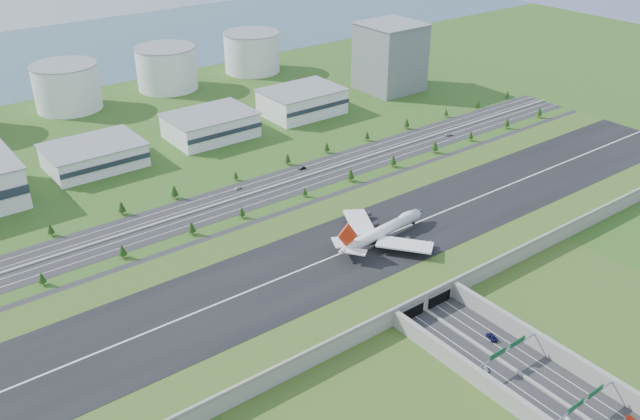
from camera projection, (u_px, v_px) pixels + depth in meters
ground at (354, 262)px, 337.21m from camera, size 1200.00×1200.00×0.00m
airfield_deck at (354, 255)px, 335.21m from camera, size 520.00×100.00×9.20m
underpass_road at (515, 364)px, 265.63m from camera, size 38.80×120.40×8.00m
sign_gantry_near at (507, 351)px, 267.05m from camera, size 38.70×0.70×9.80m
sign_gantry_far at (585, 402)px, 242.42m from camera, size 38.70×0.70×9.80m
north_expressway at (252, 194)px, 404.03m from camera, size 560.00×36.00×0.12m
tree_row at (269, 183)px, 406.44m from camera, size 505.46×48.68×8.43m
hangar_mid_a at (94, 156)px, 435.49m from camera, size 58.00×42.00×15.00m
hangar_mid_b at (211, 126)px, 480.19m from camera, size 58.00×42.00×17.00m
hangar_mid_c at (302, 102)px, 522.23m from camera, size 58.00×42.00×19.00m
office_tower at (390, 57)px, 567.74m from camera, size 46.00×46.00×55.00m
fuel_tank_b at (67, 87)px, 528.50m from camera, size 50.00×50.00×35.00m
fuel_tank_c at (167, 68)px, 573.67m from camera, size 50.00×50.00×35.00m
fuel_tank_d at (252, 52)px, 618.84m from camera, size 50.00×50.00×35.00m
bay_water at (47, 55)px, 674.97m from camera, size 1200.00×260.00×0.06m
boeing_747 at (383, 231)px, 338.05m from camera, size 62.82×59.11×19.43m
car_0 at (485, 368)px, 267.18m from camera, size 3.40×4.71×1.49m
car_1 at (569, 420)px, 242.89m from camera, size 1.51×4.02×1.31m
car_2 at (492, 337)px, 284.06m from camera, size 4.65×6.72×1.71m
car_3 at (633, 420)px, 242.67m from camera, size 4.40×6.21×1.67m
car_5 at (302, 168)px, 434.46m from camera, size 5.04×2.81×1.57m
car_6 at (449, 135)px, 485.21m from camera, size 5.94×4.11×1.51m
car_7 at (237, 188)px, 408.89m from camera, size 5.21×2.78×1.44m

